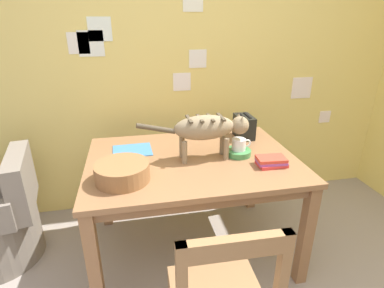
% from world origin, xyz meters
% --- Properties ---
extents(wall_rear, '(4.37, 0.11, 2.50)m').
position_xyz_m(wall_rear, '(-0.00, 1.89, 1.25)').
color(wall_rear, '#EFD46F').
rests_on(wall_rear, ground_plane).
extents(dining_table, '(1.37, 0.98, 0.76)m').
position_xyz_m(dining_table, '(-0.09, 1.13, 0.67)').
color(dining_table, '#916440').
rests_on(dining_table, ground_plane).
extents(cat, '(0.73, 0.16, 0.30)m').
position_xyz_m(cat, '(0.01, 1.11, 0.97)').
color(cat, '#8E7B5B').
rests_on(cat, dining_table).
extents(saucer_bowl, '(0.17, 0.17, 0.04)m').
position_xyz_m(saucer_bowl, '(0.22, 1.11, 0.78)').
color(saucer_bowl, '#428D4C').
rests_on(saucer_bowl, dining_table).
extents(coffee_mug, '(0.13, 0.09, 0.08)m').
position_xyz_m(coffee_mug, '(0.23, 1.11, 0.83)').
color(coffee_mug, white).
rests_on(coffee_mug, saucer_bowl).
extents(magazine, '(0.27, 0.24, 0.01)m').
position_xyz_m(magazine, '(-0.48, 1.32, 0.76)').
color(magazine, '#407FBC').
rests_on(magazine, dining_table).
extents(book_stack, '(0.19, 0.13, 0.06)m').
position_xyz_m(book_stack, '(0.37, 0.92, 0.78)').
color(book_stack, '#DF393A').
rests_on(book_stack, dining_table).
extents(wicker_basket, '(0.31, 0.31, 0.11)m').
position_xyz_m(wicker_basket, '(-0.54, 0.91, 0.81)').
color(wicker_basket, '#93643B').
rests_on(wicker_basket, dining_table).
extents(toaster, '(0.12, 0.20, 0.18)m').
position_xyz_m(toaster, '(0.38, 1.42, 0.84)').
color(toaster, black).
rests_on(toaster, dining_table).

